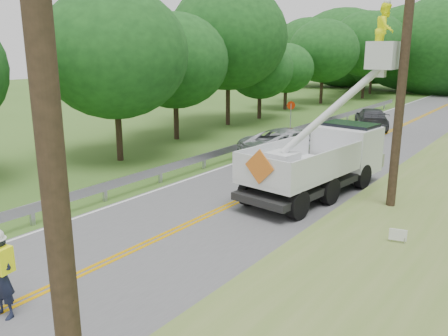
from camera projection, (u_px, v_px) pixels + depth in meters
The scene contains 9 objects.
ground at pixel (88, 271), 12.08m from camera, with size 140.00×140.00×0.00m, color #365E1E.
road at pixel (319, 164), 23.02m from camera, with size 7.20×96.00×0.03m.
guardrail at pixel (260, 141), 25.88m from camera, with size 0.18×48.00×0.77m.
treeline_left at pixel (285, 49), 38.75m from camera, with size 9.99×57.01×10.10m.
bucket_truck at pixel (331, 152), 18.43m from camera, with size 4.41×7.42×7.00m.
suv_silver at pixel (296, 144), 23.73m from camera, with size 2.71×5.87×1.63m, color silver.
suv_darkgrey at pixel (371, 119), 32.69m from camera, with size 2.04×5.02×1.46m, color #3A3C41.
stop_sign_permanent at pixel (291, 115), 28.36m from camera, with size 0.46×0.29×2.46m.
yard_sign at pixel (398, 236), 13.05m from camera, with size 0.47×0.14×0.70m.
Camera 1 is at (9.34, -6.81, 5.65)m, focal length 37.26 mm.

